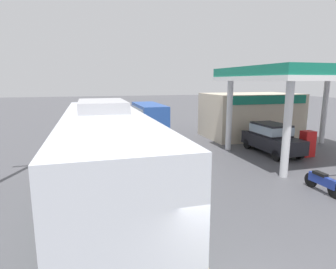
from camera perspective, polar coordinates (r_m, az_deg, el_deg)
name	(u,v)px	position (r m, az deg, el deg)	size (l,w,h in m)	color
ground	(119,133)	(24.44, -9.88, 0.37)	(120.00, 120.00, 0.00)	#4C4C51
lane_divider_stripe	(127,145)	(19.57, -8.28, -2.17)	(0.16, 50.00, 0.01)	#D8CC4C
coach_bus_main	(106,162)	(9.60, -12.43, -5.46)	(2.60, 11.04, 3.69)	silver
gas_station_roadside	(266,106)	(21.36, 19.26, 5.55)	(9.10, 11.95, 5.10)	#147259
car_at_pump	(271,137)	(18.23, 20.21, -0.45)	(1.70, 4.20, 1.82)	black
minibus_opposing_lane	(149,115)	(23.97, -3.85, 3.86)	(2.04, 6.13, 2.44)	#264C9E
motorcycle_parked_forecourt	(322,182)	(12.84, 28.78, -8.35)	(0.55, 1.80, 0.92)	black
pedestrian_near_pump	(260,134)	(19.32, 18.09, 0.04)	(0.55, 0.22, 1.66)	#33333F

